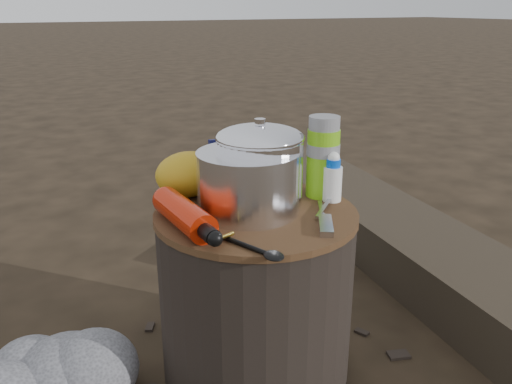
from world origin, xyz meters
name	(u,v)px	position (x,y,z in m)	size (l,w,h in m)	color
ground	(256,366)	(0.00, 0.00, 0.00)	(60.00, 60.00, 0.00)	black
stump	(256,293)	(0.00, 0.00, 0.22)	(0.47, 0.47, 0.43)	black
log_main	(397,237)	(0.74, 0.31, 0.08)	(0.34, 2.00, 0.17)	#30281D
log_small	(287,210)	(0.57, 0.82, 0.05)	(0.21, 1.14, 0.10)	#30281D
foil_windscreen	(248,182)	(-0.02, 0.01, 0.50)	(0.23, 0.23, 0.14)	silver
camping_pot	(260,166)	(0.02, 0.03, 0.53)	(0.20, 0.20, 0.20)	white
fuel_bottle	(184,214)	(-0.18, -0.02, 0.46)	(0.06, 0.26, 0.06)	red
thermos	(323,157)	(0.20, 0.02, 0.53)	(0.08, 0.08, 0.20)	#72C316
travel_mug	(271,165)	(0.13, 0.15, 0.49)	(0.07, 0.07, 0.11)	black
stuff_sack	(188,174)	(-0.10, 0.17, 0.49)	(0.16, 0.13, 0.11)	gold
food_pouch	(229,163)	(0.02, 0.20, 0.50)	(0.10, 0.02, 0.13)	#0E1247
multitool	(326,225)	(0.09, -0.16, 0.44)	(0.03, 0.10, 0.01)	#AEAEB3
pot_grabber	(322,210)	(0.13, -0.08, 0.44)	(0.03, 0.13, 0.01)	#AEAEB3
spork	(247,245)	(-0.11, -0.17, 0.44)	(0.03, 0.15, 0.01)	black
squeeze_bottle	(333,179)	(0.20, -0.02, 0.49)	(0.05, 0.05, 0.11)	white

